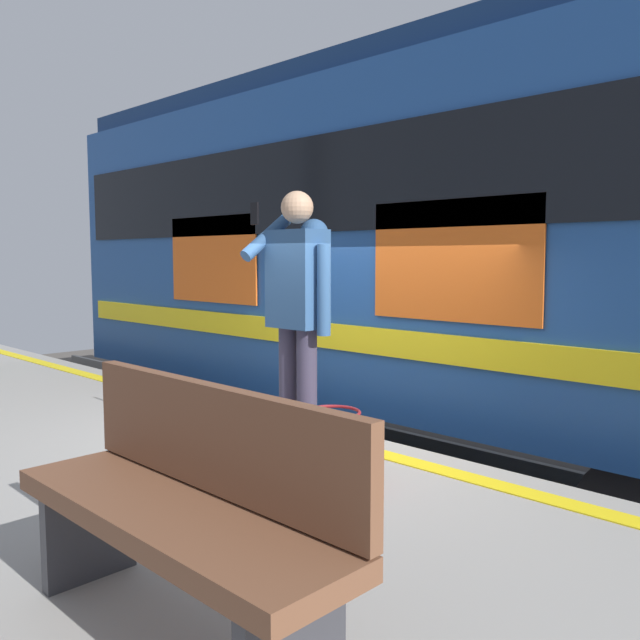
% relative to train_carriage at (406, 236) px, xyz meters
% --- Properties ---
extents(ground_plane, '(25.23, 25.23, 0.00)m').
position_rel_train_carriage_xyz_m(ground_plane, '(-0.92, 2.19, -2.64)').
color(ground_plane, '#4C4742').
extents(platform, '(16.82, 4.52, 1.04)m').
position_rel_train_carriage_xyz_m(platform, '(-0.92, 4.45, -2.12)').
color(platform, gray).
rests_on(platform, ground).
extents(safety_line, '(16.48, 0.16, 0.01)m').
position_rel_train_carriage_xyz_m(safety_line, '(-0.92, 2.49, -1.60)').
color(safety_line, yellow).
rests_on(safety_line, platform).
extents(track_rail_near, '(21.87, 0.08, 0.16)m').
position_rel_train_carriage_xyz_m(track_rail_near, '(-0.92, 0.71, -2.56)').
color(track_rail_near, slate).
rests_on(track_rail_near, ground).
extents(track_rail_far, '(21.87, 0.08, 0.16)m').
position_rel_train_carriage_xyz_m(track_rail_far, '(-0.92, -0.72, -2.56)').
color(track_rail_far, slate).
rests_on(track_rail_far, ground).
extents(train_carriage, '(9.07, 3.01, 4.21)m').
position_rel_train_carriage_xyz_m(train_carriage, '(0.00, 0.00, 0.00)').
color(train_carriage, '#1E478C').
rests_on(train_carriage, ground).
extents(passenger, '(0.57, 0.55, 1.81)m').
position_rel_train_carriage_xyz_m(passenger, '(-1.26, 2.88, -0.53)').
color(passenger, '#383347').
rests_on(passenger, platform).
extents(handbag, '(0.40, 0.36, 0.42)m').
position_rel_train_carriage_xyz_m(handbag, '(-1.76, 3.06, -1.40)').
color(handbag, maroon).
rests_on(handbag, platform).
extents(bench, '(1.57, 0.44, 0.90)m').
position_rel_train_carriage_xyz_m(bench, '(-2.55, 4.67, -1.11)').
color(bench, brown).
rests_on(bench, platform).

